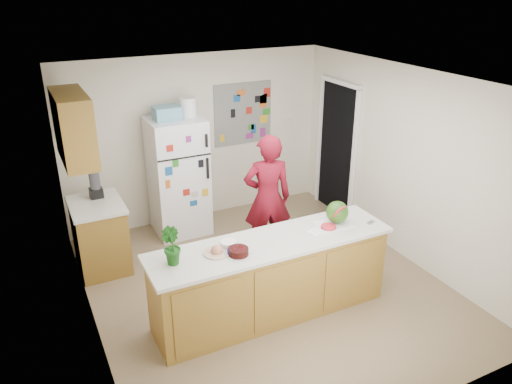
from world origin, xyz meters
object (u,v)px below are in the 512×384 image
watermelon (337,212)px  person (268,198)px  cherry_bowl (238,251)px  refrigerator (178,177)px

watermelon → person: bearing=105.9°
watermelon → cherry_bowl: watermelon is taller
watermelon → cherry_bowl: 1.29m
refrigerator → person: 1.48m
person → watermelon: (0.31, -1.09, 0.20)m
cherry_bowl → watermelon: bearing=6.1°
refrigerator → cherry_bowl: size_ratio=8.35×
refrigerator → watermelon: bearing=-64.8°
refrigerator → person: (0.79, -1.25, 0.00)m
refrigerator → watermelon: (1.10, -2.34, 0.21)m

